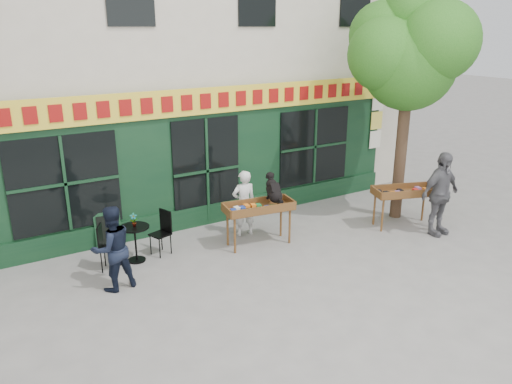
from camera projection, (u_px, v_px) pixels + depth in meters
The scene contains 14 objects.
ground at pixel (258, 259), 10.37m from camera, with size 80.00×80.00×0.00m, color slate.
building at pixel (144, 12), 13.65m from camera, with size 14.00×7.26×10.00m.
street_tree at pixel (410, 49), 11.51m from camera, with size 3.05×2.90×5.60m.
book_cart_center at pixel (259, 209), 10.84m from camera, with size 1.57×0.82×0.99m.
dog at pixel (274, 187), 10.82m from camera, with size 0.34×0.60×0.60m, color black, non-canonical shape.
woman at pixel (244, 203), 11.38m from camera, with size 0.56×0.37×1.54m, color silver.
book_cart_right at pixel (405, 194), 11.86m from camera, with size 1.62×1.08×0.99m.
man_right at pixel (440, 194), 11.36m from camera, with size 1.15×0.48×1.95m, color #56565B.
bistro_table at pixel (135, 237), 10.13m from camera, with size 0.60×0.60×0.76m.
bistro_chair_left at pixel (105, 244), 9.77m from camera, with size 0.49×0.49×0.95m.
bistro_chair_right at pixel (163, 228), 10.50m from camera, with size 0.46×0.46×0.95m.
potted_plant at pixel (134, 220), 10.02m from camera, with size 0.15×0.10×0.28m, color gray.
man_left at pixel (112, 248), 8.98m from camera, with size 0.78×0.61×1.61m, color black.
chalkboard at pixel (108, 230), 10.81m from camera, with size 0.58×0.26×0.79m.
Camera 1 is at (-4.91, -8.01, 4.60)m, focal length 35.00 mm.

